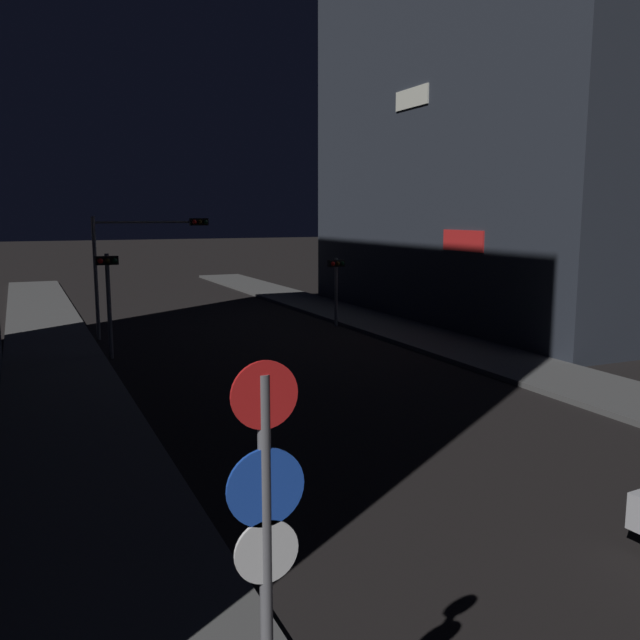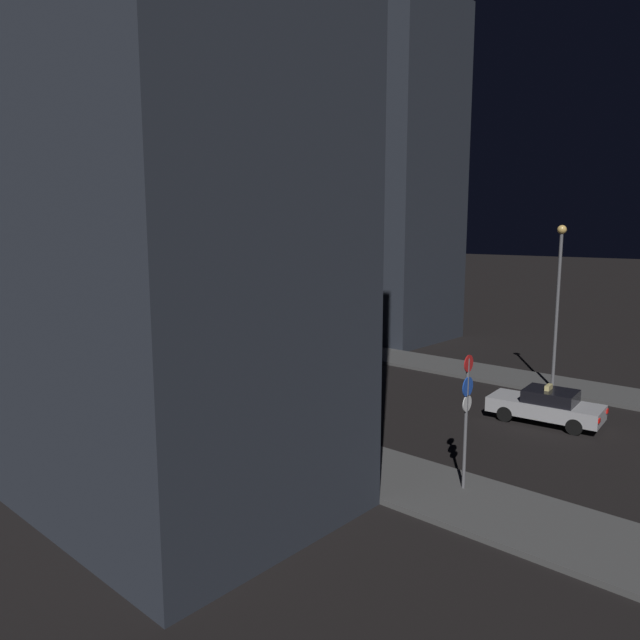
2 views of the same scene
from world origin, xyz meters
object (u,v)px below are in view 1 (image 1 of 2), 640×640
traffic_light_left_kerb (108,284)px  sign_pole_left (266,571)px  traffic_light_right_kerb (336,277)px  traffic_light_overhead (141,249)px

traffic_light_left_kerb → sign_pole_left: (-1.40, -21.11, -0.12)m
traffic_light_right_kerb → sign_pole_left: 27.19m
traffic_light_overhead → traffic_light_right_kerb: bearing=-6.1°
traffic_light_overhead → traffic_light_left_kerb: (-1.93, -4.14, -1.05)m
traffic_light_overhead → traffic_light_right_kerb: traffic_light_overhead is taller
traffic_light_right_kerb → traffic_light_overhead: bearing=173.9°
traffic_light_right_kerb → sign_pole_left: sign_pole_left is taller
traffic_light_overhead → sign_pole_left: (-3.33, -25.26, -1.17)m
traffic_light_overhead → sign_pole_left: bearing=-97.5°
traffic_light_left_kerb → traffic_light_right_kerb: traffic_light_left_kerb is taller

